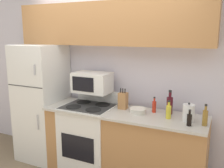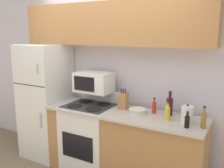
{
  "view_description": "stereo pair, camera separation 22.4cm",
  "coord_description": "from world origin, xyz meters",
  "px_view_note": "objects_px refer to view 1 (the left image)",
  "views": [
    {
      "loc": [
        1.49,
        -2.53,
        1.92
      ],
      "look_at": [
        0.17,
        0.27,
        1.28
      ],
      "focal_mm": 40.0,
      "sensor_mm": 36.0,
      "label": 1
    },
    {
      "loc": [
        1.69,
        -2.43,
        1.92
      ],
      "look_at": [
        0.17,
        0.27,
        1.28
      ],
      "focal_mm": 40.0,
      "sensor_mm": 36.0,
      "label": 2
    }
  ],
  "objects_px": {
    "refrigerator": "(42,102)",
    "microwave": "(92,82)",
    "bowl": "(138,110)",
    "bottle_wine_red": "(170,105)",
    "bottle_soy_sauce": "(189,119)",
    "bottle_cooking_spray": "(169,111)",
    "stove": "(89,137)",
    "bottle_vinegar": "(205,117)",
    "bottle_hot_sauce": "(154,106)",
    "knife_block": "(123,101)",
    "kettle": "(189,113)"
  },
  "relations": [
    {
      "from": "kettle",
      "to": "knife_block",
      "type": "bearing_deg",
      "value": 170.95
    },
    {
      "from": "knife_block",
      "to": "kettle",
      "type": "relative_size",
      "value": 1.24
    },
    {
      "from": "bowl",
      "to": "bottle_hot_sauce",
      "type": "xyz_separation_m",
      "value": [
        0.17,
        0.11,
        0.04
      ]
    },
    {
      "from": "bottle_vinegar",
      "to": "bottle_hot_sauce",
      "type": "height_order",
      "value": "bottle_vinegar"
    },
    {
      "from": "microwave",
      "to": "bottle_soy_sauce",
      "type": "height_order",
      "value": "microwave"
    },
    {
      "from": "stove",
      "to": "bottle_hot_sauce",
      "type": "bearing_deg",
      "value": 9.15
    },
    {
      "from": "bottle_soy_sauce",
      "to": "bottle_hot_sauce",
      "type": "bearing_deg",
      "value": 148.32
    },
    {
      "from": "microwave",
      "to": "bottle_wine_red",
      "type": "height_order",
      "value": "microwave"
    },
    {
      "from": "bottle_soy_sauce",
      "to": "bottle_cooking_spray",
      "type": "relative_size",
      "value": 0.82
    },
    {
      "from": "microwave",
      "to": "refrigerator",
      "type": "bearing_deg",
      "value": -174.45
    },
    {
      "from": "refrigerator",
      "to": "bowl",
      "type": "relative_size",
      "value": 8.15
    },
    {
      "from": "stove",
      "to": "bottle_wine_red",
      "type": "bearing_deg",
      "value": 8.76
    },
    {
      "from": "stove",
      "to": "bowl",
      "type": "bearing_deg",
      "value": 2.24
    },
    {
      "from": "bottle_vinegar",
      "to": "bottle_soy_sauce",
      "type": "bearing_deg",
      "value": -153.42
    },
    {
      "from": "bowl",
      "to": "bottle_hot_sauce",
      "type": "relative_size",
      "value": 1.07
    },
    {
      "from": "microwave",
      "to": "bottle_cooking_spray",
      "type": "relative_size",
      "value": 2.31
    },
    {
      "from": "bottle_hot_sauce",
      "to": "bottle_soy_sauce",
      "type": "bearing_deg",
      "value": -31.68
    },
    {
      "from": "bottle_vinegar",
      "to": "bottle_wine_red",
      "type": "xyz_separation_m",
      "value": [
        -0.44,
        0.24,
        0.02
      ]
    },
    {
      "from": "refrigerator",
      "to": "stove",
      "type": "bearing_deg",
      "value": -2.82
    },
    {
      "from": "knife_block",
      "to": "bottle_vinegar",
      "type": "xyz_separation_m",
      "value": [
        1.04,
        -0.19,
        -0.02
      ]
    },
    {
      "from": "microwave",
      "to": "bottle_soy_sauce",
      "type": "bearing_deg",
      "value": -11.4
    },
    {
      "from": "bottle_vinegar",
      "to": "bottle_hot_sauce",
      "type": "relative_size",
      "value": 1.2
    },
    {
      "from": "stove",
      "to": "bottle_vinegar",
      "type": "relative_size",
      "value": 4.58
    },
    {
      "from": "knife_block",
      "to": "bottle_wine_red",
      "type": "relative_size",
      "value": 0.92
    },
    {
      "from": "stove",
      "to": "bottle_soy_sauce",
      "type": "distance_m",
      "value": 1.45
    },
    {
      "from": "stove",
      "to": "bottle_soy_sauce",
      "type": "relative_size",
      "value": 6.11
    },
    {
      "from": "microwave",
      "to": "kettle",
      "type": "relative_size",
      "value": 2.29
    },
    {
      "from": "stove",
      "to": "knife_block",
      "type": "relative_size",
      "value": 3.97
    },
    {
      "from": "bottle_cooking_spray",
      "to": "bottle_wine_red",
      "type": "bearing_deg",
      "value": 99.13
    },
    {
      "from": "refrigerator",
      "to": "bottle_vinegar",
      "type": "distance_m",
      "value": 2.36
    },
    {
      "from": "stove",
      "to": "bottle_cooking_spray",
      "type": "bearing_deg",
      "value": -0.82
    },
    {
      "from": "bottle_soy_sauce",
      "to": "bottle_wine_red",
      "type": "bearing_deg",
      "value": 132.14
    },
    {
      "from": "bowl",
      "to": "bottle_vinegar",
      "type": "relative_size",
      "value": 0.89
    },
    {
      "from": "refrigerator",
      "to": "microwave",
      "type": "relative_size",
      "value": 3.43
    },
    {
      "from": "bottle_vinegar",
      "to": "bottle_wine_red",
      "type": "relative_size",
      "value": 0.8
    },
    {
      "from": "bottle_hot_sauce",
      "to": "refrigerator",
      "type": "bearing_deg",
      "value": -176.69
    },
    {
      "from": "microwave",
      "to": "bowl",
      "type": "distance_m",
      "value": 0.77
    },
    {
      "from": "bottle_soy_sauce",
      "to": "bottle_hot_sauce",
      "type": "xyz_separation_m",
      "value": [
        -0.47,
        0.29,
        0.01
      ]
    },
    {
      "from": "bottle_vinegar",
      "to": "bottle_wine_red",
      "type": "height_order",
      "value": "bottle_wine_red"
    },
    {
      "from": "refrigerator",
      "to": "bottle_cooking_spray",
      "type": "xyz_separation_m",
      "value": [
        1.94,
        -0.06,
        0.14
      ]
    },
    {
      "from": "refrigerator",
      "to": "bottle_soy_sauce",
      "type": "xyz_separation_m",
      "value": [
        2.2,
        -0.19,
        0.13
      ]
    },
    {
      "from": "bottle_cooking_spray",
      "to": "bottle_vinegar",
      "type": "relative_size",
      "value": 0.92
    },
    {
      "from": "microwave",
      "to": "bowl",
      "type": "height_order",
      "value": "microwave"
    },
    {
      "from": "bottle_soy_sauce",
      "to": "kettle",
      "type": "bearing_deg",
      "value": 102.87
    },
    {
      "from": "bowl",
      "to": "refrigerator",
      "type": "bearing_deg",
      "value": 179.48
    },
    {
      "from": "stove",
      "to": "bottle_soy_sauce",
      "type": "xyz_separation_m",
      "value": [
        1.35,
        -0.15,
        0.51
      ]
    },
    {
      "from": "refrigerator",
      "to": "stove",
      "type": "relative_size",
      "value": 1.59
    },
    {
      "from": "bottle_hot_sauce",
      "to": "microwave",
      "type": "bearing_deg",
      "value": -178.84
    },
    {
      "from": "microwave",
      "to": "knife_block",
      "type": "height_order",
      "value": "microwave"
    },
    {
      "from": "bowl",
      "to": "bottle_soy_sauce",
      "type": "distance_m",
      "value": 0.67
    }
  ]
}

